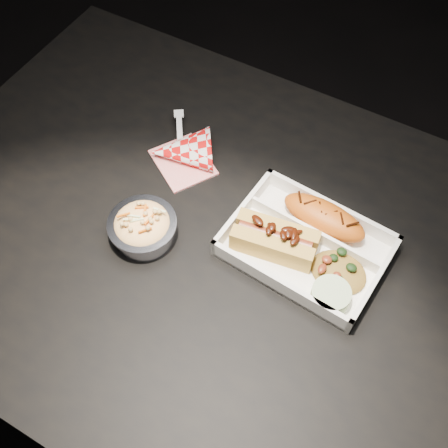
{
  "coord_description": "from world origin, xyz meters",
  "views": [
    {
      "loc": [
        0.21,
        -0.42,
        1.54
      ],
      "look_at": [
        -0.02,
        -0.0,
        0.81
      ],
      "focal_mm": 45.0,
      "sensor_mm": 36.0,
      "label": 1
    }
  ],
  "objects_px": {
    "dining_table": "(237,274)",
    "hotdog": "(275,239)",
    "food_tray": "(306,248)",
    "foil_coleslaw_cup": "(143,226)",
    "fried_pastry": "(324,217)",
    "napkin_fork": "(181,151)"
  },
  "relations": [
    {
      "from": "dining_table",
      "to": "hotdog",
      "type": "distance_m",
      "value": 0.14
    },
    {
      "from": "food_tray",
      "to": "foil_coleslaw_cup",
      "type": "relative_size",
      "value": 2.32
    },
    {
      "from": "hotdog",
      "to": "foil_coleslaw_cup",
      "type": "relative_size",
      "value": 1.26
    },
    {
      "from": "fried_pastry",
      "to": "hotdog",
      "type": "bearing_deg",
      "value": -123.06
    },
    {
      "from": "food_tray",
      "to": "fried_pastry",
      "type": "relative_size",
      "value": 1.78
    },
    {
      "from": "dining_table",
      "to": "foil_coleslaw_cup",
      "type": "relative_size",
      "value": 10.6
    },
    {
      "from": "dining_table",
      "to": "napkin_fork",
      "type": "bearing_deg",
      "value": 147.11
    },
    {
      "from": "fried_pastry",
      "to": "foil_coleslaw_cup",
      "type": "height_order",
      "value": "foil_coleslaw_cup"
    },
    {
      "from": "dining_table",
      "to": "napkin_fork",
      "type": "xyz_separation_m",
      "value": [
        -0.18,
        0.12,
        0.11
      ]
    },
    {
      "from": "hotdog",
      "to": "napkin_fork",
      "type": "distance_m",
      "value": 0.25
    },
    {
      "from": "hotdog",
      "to": "napkin_fork",
      "type": "height_order",
      "value": "napkin_fork"
    },
    {
      "from": "foil_coleslaw_cup",
      "to": "hotdog",
      "type": "bearing_deg",
      "value": 22.62
    },
    {
      "from": "hotdog",
      "to": "foil_coleslaw_cup",
      "type": "bearing_deg",
      "value": -166.41
    },
    {
      "from": "dining_table",
      "to": "fried_pastry",
      "type": "distance_m",
      "value": 0.19
    },
    {
      "from": "fried_pastry",
      "to": "foil_coleslaw_cup",
      "type": "bearing_deg",
      "value": -147.14
    },
    {
      "from": "napkin_fork",
      "to": "hotdog",
      "type": "bearing_deg",
      "value": 34.48
    },
    {
      "from": "fried_pastry",
      "to": "napkin_fork",
      "type": "distance_m",
      "value": 0.29
    },
    {
      "from": "foil_coleslaw_cup",
      "to": "napkin_fork",
      "type": "bearing_deg",
      "value": 101.99
    },
    {
      "from": "food_tray",
      "to": "foil_coleslaw_cup",
      "type": "distance_m",
      "value": 0.27
    },
    {
      "from": "dining_table",
      "to": "napkin_fork",
      "type": "relative_size",
      "value": 7.31
    },
    {
      "from": "dining_table",
      "to": "fried_pastry",
      "type": "bearing_deg",
      "value": 45.74
    },
    {
      "from": "dining_table",
      "to": "hotdog",
      "type": "xyz_separation_m",
      "value": [
        0.05,
        0.03,
        0.12
      ]
    }
  ]
}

